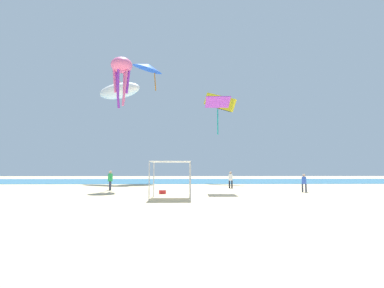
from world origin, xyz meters
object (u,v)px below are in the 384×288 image
at_px(canopy_tent, 171,163).
at_px(person_central, 304,181).
at_px(person_leftmost, 110,179).
at_px(kite_delta_blue, 148,67).
at_px(kite_octopus_pink, 122,68).
at_px(person_near_tent, 231,178).
at_px(kite_diamond_purple, 218,104).
at_px(kite_parafoil_yellow, 219,102).
at_px(cooler_box, 163,192).
at_px(kite_inflatable_white, 119,91).

relative_size(canopy_tent, person_central, 1.80).
bearing_deg(person_leftmost, kite_delta_blue, -8.32).
height_order(person_leftmost, kite_octopus_pink, kite_octopus_pink).
height_order(canopy_tent, person_near_tent, canopy_tent).
relative_size(canopy_tent, kite_diamond_purple, 0.87).
relative_size(kite_parafoil_yellow, kite_delta_blue, 0.80).
distance_m(kite_octopus_pink, kite_diamond_purple, 11.36).
distance_m(person_central, cooler_box, 12.69).
height_order(person_leftmost, person_central, person_leftmost).
height_order(canopy_tent, kite_octopus_pink, kite_octopus_pink).
relative_size(person_near_tent, cooler_box, 3.12).
bearing_deg(kite_diamond_purple, person_near_tent, -110.49).
relative_size(canopy_tent, cooler_box, 5.15).
bearing_deg(kite_delta_blue, canopy_tent, 39.05).
distance_m(person_leftmost, kite_delta_blue, 23.28).
bearing_deg(person_leftmost, kite_octopus_pink, -27.46).
height_order(kite_octopus_pink, kite_parafoil_yellow, kite_parafoil_yellow).
distance_m(person_near_tent, kite_diamond_purple, 8.75).
bearing_deg(kite_parafoil_yellow, person_central, -19.55).
xyz_separation_m(kite_delta_blue, kite_diamond_purple, (8.93, -17.91, -9.93)).
distance_m(canopy_tent, kite_diamond_purple, 9.09).
xyz_separation_m(kite_parafoil_yellow, kite_diamond_purple, (-2.06, -15.65, -3.77)).
bearing_deg(cooler_box, person_near_tent, 45.20).
height_order(person_central, kite_diamond_purple, kite_diamond_purple).
distance_m(cooler_box, kite_parafoil_yellow, 22.50).
relative_size(person_leftmost, cooler_box, 3.32).
xyz_separation_m(kite_octopus_pink, kite_parafoil_yellow, (11.88, 12.29, -0.83)).
bearing_deg(kite_delta_blue, cooler_box, 38.71).
height_order(kite_parafoil_yellow, kite_diamond_purple, kite_parafoil_yellow).
distance_m(kite_parafoil_yellow, kite_diamond_purple, 16.23).
xyz_separation_m(cooler_box, kite_inflatable_white, (-7.85, 17.41, 13.30)).
xyz_separation_m(cooler_box, kite_octopus_pink, (-4.88, 5.56, 12.61)).
relative_size(person_central, cooler_box, 2.86).
xyz_separation_m(person_leftmost, person_central, (18.06, -2.89, -0.15)).
distance_m(person_leftmost, kite_diamond_purple, 12.76).
xyz_separation_m(kite_inflatable_white, kite_diamond_purple, (12.80, -15.22, -5.30)).
bearing_deg(kite_inflatable_white, canopy_tent, -34.98).
bearing_deg(kite_octopus_pink, kite_delta_blue, -109.12).
distance_m(canopy_tent, kite_parafoil_yellow, 24.25).
height_order(cooler_box, kite_octopus_pink, kite_octopus_pink).
height_order(person_central, cooler_box, person_central).
bearing_deg(cooler_box, kite_inflatable_white, 114.28).
relative_size(person_central, kite_parafoil_yellow, 0.32).
height_order(kite_inflatable_white, kite_parafoil_yellow, kite_inflatable_white).
bearing_deg(canopy_tent, kite_octopus_pink, 122.05).
bearing_deg(canopy_tent, person_leftmost, 128.80).
xyz_separation_m(kite_octopus_pink, kite_delta_blue, (0.89, 14.55, 5.32)).
height_order(person_central, kite_octopus_pink, kite_octopus_pink).
distance_m(person_near_tent, kite_parafoil_yellow, 15.47).
bearing_deg(person_near_tent, cooler_box, -92.91).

